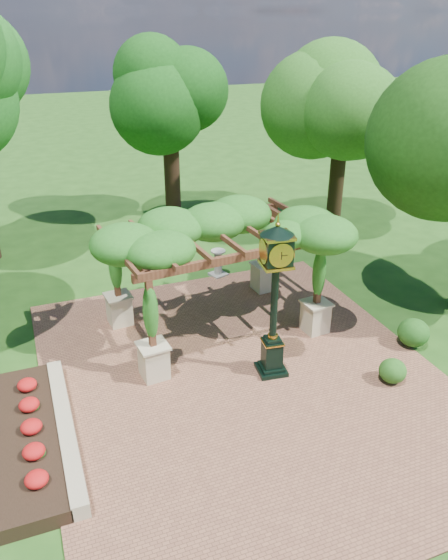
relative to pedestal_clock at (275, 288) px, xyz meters
name	(u,v)px	position (x,y,z in m)	size (l,w,h in m)	color
ground	(261,402)	(-0.77, -1.01, -2.52)	(120.00, 120.00, 0.00)	#1E4714
brick_plaza	(245,378)	(-0.77, -0.01, -2.50)	(10.00, 12.00, 0.04)	brown
border_wall	(66,429)	(-5.37, -0.51, -2.32)	(0.35, 5.00, 0.40)	#C6B793
flower_bed	(24,440)	(-6.27, -0.51, -2.34)	(1.50, 5.00, 0.36)	red
pedestal_clock	(275,288)	(0.00, 0.00, 0.00)	(0.92, 0.92, 4.21)	black
pergola	(216,235)	(-0.56, 2.68, 0.51)	(6.20, 4.23, 3.70)	beige
sundial	(218,265)	(0.77, 6.05, -2.08)	(0.69, 0.69, 1.00)	#999991
shrub_front	(393,371)	(2.72, -1.51, -2.17)	(0.70, 0.70, 0.63)	#225418
shrub_mid	(413,333)	(4.33, -0.28, -2.08)	(0.89, 0.89, 0.80)	#1D4F16
shrub_back	(281,260)	(3.18, 5.79, -2.16)	(0.72, 0.72, 0.64)	#2B5919
tree_north	(169,95)	(1.09, 12.86, 2.90)	(3.82, 3.82, 7.95)	#321D14
tree_east_far	(344,97)	(7.12, 8.66, 3.08)	(3.98, 3.98, 8.17)	black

